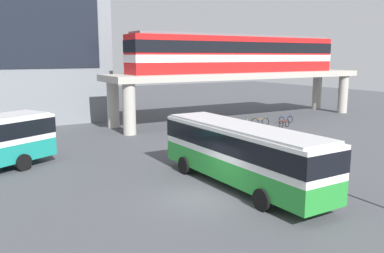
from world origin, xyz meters
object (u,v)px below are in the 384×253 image
at_px(bicycle_blue, 286,120).
at_px(bicycle_brown, 260,122).
at_px(bicycle_red, 284,124).
at_px(bicycle_silver, 243,127).
at_px(bicycle_green, 206,130).
at_px(train, 239,53).
at_px(bus_main, 241,149).

bearing_deg(bicycle_blue, bicycle_brown, 173.96).
bearing_deg(bicycle_red, bicycle_silver, 170.94).
relative_size(bicycle_blue, bicycle_green, 1.01).
height_order(train, bicycle_brown, train).
relative_size(bicycle_blue, bicycle_red, 1.03).
height_order(train, bicycle_blue, train).
xyz_separation_m(bus_main, bicycle_red, (14.29, 12.04, -1.63)).
xyz_separation_m(bicycle_silver, bicycle_green, (-3.62, 0.38, 0.00)).
distance_m(bus_main, bicycle_silver, 16.22).
bearing_deg(bicycle_silver, bicycle_brown, 22.93).
xyz_separation_m(train, bicycle_red, (0.95, -6.06, -6.58)).
distance_m(bicycle_silver, bicycle_blue, 6.29).
height_order(bicycle_blue, bicycle_red, same).
bearing_deg(bus_main, bicycle_blue, 40.49).
xyz_separation_m(train, bicycle_green, (-7.06, -4.98, -6.58)).
bearing_deg(bicycle_blue, bicycle_silver, -170.64).
bearing_deg(bicycle_red, train, 98.87).
relative_size(bus_main, bicycle_green, 6.24).
distance_m(bicycle_brown, bicycle_blue, 3.05).
distance_m(bicycle_brown, bicycle_green, 6.86).
bearing_deg(bicycle_brown, bicycle_blue, -6.04).
distance_m(bicycle_red, bicycle_green, 8.08).
bearing_deg(bus_main, bicycle_green, 64.38).
relative_size(bus_main, bicycle_brown, 6.66).
bearing_deg(bus_main, bicycle_silver, 52.11).
relative_size(bus_main, bicycle_silver, 6.21).
distance_m(train, bicycle_silver, 9.16).
bearing_deg(bicycle_green, bicycle_blue, 3.73).
height_order(bus_main, bicycle_red, bus_main).
bearing_deg(bicycle_silver, bicycle_blue, 9.36).
xyz_separation_m(train, bicycle_blue, (2.77, -4.34, -6.58)).
bearing_deg(bicycle_green, bicycle_silver, -6.03).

